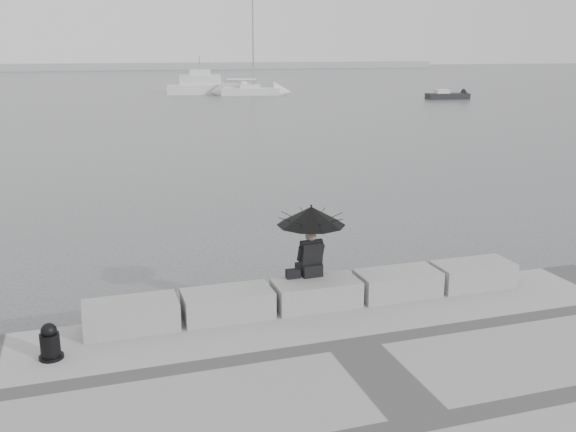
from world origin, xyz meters
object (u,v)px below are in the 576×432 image
object	(u,v)px
sailboat_right	(250,90)
small_motorboat	(447,96)
seated_person	(311,223)
mooring_bollard	(50,344)
motor_cruiser	(209,86)

from	to	relation	value
sailboat_right	small_motorboat	world-z (taller)	sailboat_right
seated_person	small_motorboat	size ratio (longest dim) A/B	0.30
seated_person	mooring_bollard	size ratio (longest dim) A/B	2.32
small_motorboat	seated_person	bearing A→B (deg)	-116.40
sailboat_right	small_motorboat	bearing A→B (deg)	-20.86
mooring_bollard	motor_cruiser	world-z (taller)	motor_cruiser
seated_person	motor_cruiser	world-z (taller)	motor_cruiser
mooring_bollard	sailboat_right	xyz separation A→B (m)	(19.35, 62.21, -0.21)
seated_person	sailboat_right	world-z (taller)	sailboat_right
seated_person	small_motorboat	bearing A→B (deg)	54.07
motor_cruiser	seated_person	bearing A→B (deg)	-90.84
seated_person	motor_cruiser	bearing A→B (deg)	78.68
mooring_bollard	small_motorboat	xyz separation A→B (m)	(37.76, 50.32, -0.43)
mooring_bollard	small_motorboat	world-z (taller)	mooring_bollard
sailboat_right	motor_cruiser	distance (m)	5.27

